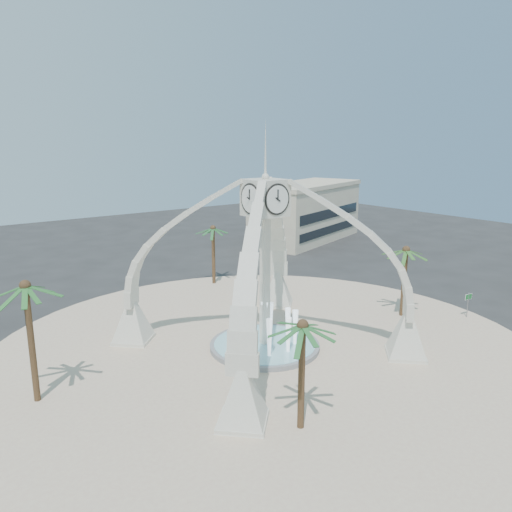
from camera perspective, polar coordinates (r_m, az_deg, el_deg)
ground at (r=37.10m, az=0.99°, el=-10.52°), size 140.00×140.00×0.00m
plaza at (r=37.09m, az=0.99°, el=-10.48°), size 40.00×40.00×0.06m
clock_tower at (r=34.99m, az=1.04°, el=-0.75°), size 17.94×17.94×16.30m
fountain at (r=36.98m, az=1.00°, el=-10.11°), size 8.00×8.00×3.62m
building_ne at (r=75.53m, az=5.79°, el=5.07°), size 21.87×14.17×8.60m
palm_east at (r=43.76m, az=16.78°, el=0.58°), size 4.34×4.34×6.65m
palm_west at (r=30.45m, az=-24.86°, el=-3.33°), size 4.49×4.49×7.79m
palm_north at (r=51.82m, az=-4.94°, el=3.09°), size 4.10×4.10×6.67m
palm_south at (r=25.50m, az=5.36°, el=-8.08°), size 4.75×4.75×6.52m
street_sign at (r=46.28m, az=23.10°, el=-4.63°), size 0.81×0.14×2.23m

